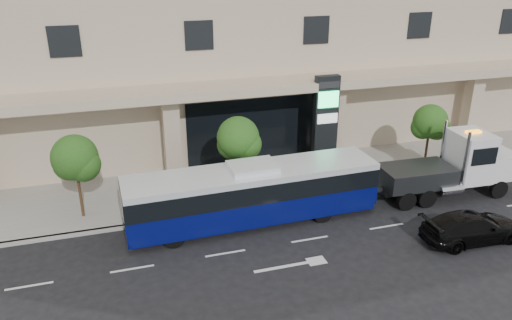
{
  "coord_description": "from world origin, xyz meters",
  "views": [
    {
      "loc": [
        -8.13,
        -19.72,
        12.22
      ],
      "look_at": [
        -1.53,
        2.0,
        2.75
      ],
      "focal_mm": 35.0,
      "sensor_mm": 36.0,
      "label": 1
    }
  ],
  "objects": [
    {
      "name": "city_bus",
      "position": [
        -2.04,
        0.84,
        1.57
      ],
      "size": [
        12.25,
        2.86,
        3.09
      ],
      "rotation": [
        0.0,
        0.0,
        0.02
      ],
      "color": "black",
      "rests_on": "ground"
    },
    {
      "name": "black_sedan",
      "position": [
        7.01,
        -3.69,
        0.69
      ],
      "size": [
        4.79,
        2.02,
        1.38
      ],
      "primitive_type": "imported",
      "rotation": [
        0.0,
        0.0,
        1.55
      ],
      "color": "black",
      "rests_on": "ground"
    },
    {
      "name": "tow_truck",
      "position": [
        9.15,
        0.55,
        1.63
      ],
      "size": [
        8.71,
        2.46,
        3.96
      ],
      "rotation": [
        0.0,
        0.0,
        -0.04
      ],
      "color": "#2D3033",
      "rests_on": "ground"
    },
    {
      "name": "ground",
      "position": [
        0.0,
        0.0,
        0.0
      ],
      "size": [
        120.0,
        120.0,
        0.0
      ],
      "primitive_type": "plane",
      "color": "black",
      "rests_on": "ground"
    },
    {
      "name": "curb",
      "position": [
        0.0,
        2.0,
        0.07
      ],
      "size": [
        120.0,
        0.3,
        0.15
      ],
      "primitive_type": "cube",
      "color": "gray",
      "rests_on": "ground"
    },
    {
      "name": "tree_mid",
      "position": [
        -1.97,
        3.59,
        3.26
      ],
      "size": [
        2.28,
        2.2,
        4.38
      ],
      "color": "#422B19",
      "rests_on": "sidewalk"
    },
    {
      "name": "tree_right",
      "position": [
        9.53,
        3.59,
        3.04
      ],
      "size": [
        2.1,
        2.0,
        4.04
      ],
      "color": "#422B19",
      "rests_on": "sidewalk"
    },
    {
      "name": "tree_left",
      "position": [
        -9.97,
        3.59,
        3.11
      ],
      "size": [
        2.27,
        2.2,
        4.22
      ],
      "color": "#422B19",
      "rests_on": "sidewalk"
    },
    {
      "name": "signage_pylon",
      "position": [
        3.81,
        5.61,
        3.03
      ],
      "size": [
        1.43,
        0.56,
        5.67
      ],
      "rotation": [
        0.0,
        0.0,
        -0.02
      ],
      "color": "black",
      "rests_on": "sidewalk"
    },
    {
      "name": "sidewalk",
      "position": [
        0.0,
        5.0,
        0.07
      ],
      "size": [
        120.0,
        6.0,
        0.15
      ],
      "primitive_type": "cube",
      "color": "gray",
      "rests_on": "ground"
    }
  ]
}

